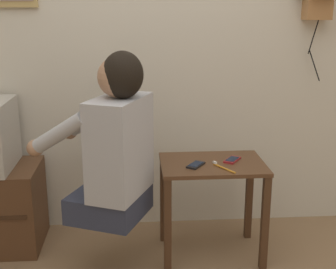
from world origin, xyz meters
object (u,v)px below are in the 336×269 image
at_px(cell_phone_held, 196,165).
at_px(toothbrush, 222,167).
at_px(person, 115,144).
at_px(cell_phone_spare, 232,160).

bearing_deg(cell_phone_held, toothbrush, 14.50).
bearing_deg(person, cell_phone_spare, -51.37).
bearing_deg(cell_phone_spare, person, -130.50).
relative_size(cell_phone_held, toothbrush, 0.85).
height_order(person, cell_phone_spare, person).
relative_size(person, toothbrush, 5.58).
xyz_separation_m(cell_phone_held, toothbrush, (0.14, -0.05, 0.00)).
distance_m(cell_phone_spare, toothbrush, 0.15).
distance_m(cell_phone_held, toothbrush, 0.15).
height_order(cell_phone_held, toothbrush, toothbrush).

